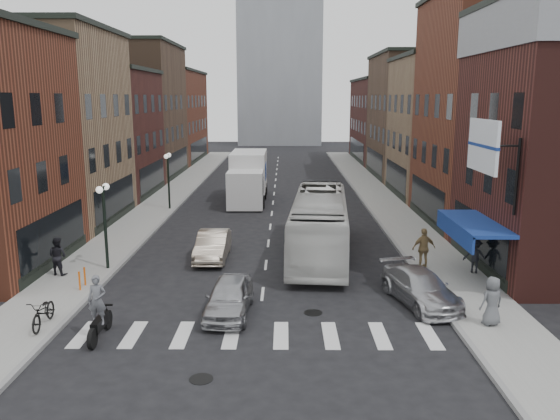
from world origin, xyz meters
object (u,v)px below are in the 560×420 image
object	(u,v)px
bike_rack	(82,278)
ped_right_c	(492,301)
motorcycle_rider	(98,310)
sedan_left_near	(229,297)
billboard_sign	(485,148)
streetlamp_near	(104,210)
streetlamp_far	(168,170)
ped_left_solo	(58,256)
box_truck	(248,178)
ped_right_a	(475,256)
parked_bicycle	(44,312)
ped_right_b	(424,248)
curb_car	(420,288)
transit_bus	(319,224)
sedan_left_far	(213,245)

from	to	relation	value
bike_rack	ped_right_c	world-z (taller)	ped_right_c
motorcycle_rider	sedan_left_near	bearing A→B (deg)	27.33
billboard_sign	motorcycle_rider	bearing A→B (deg)	-164.53
streetlamp_near	streetlamp_far	size ratio (longest dim) A/B	1.00
ped_left_solo	ped_right_c	world-z (taller)	ped_right_c
ped_left_solo	box_truck	bearing A→B (deg)	-94.94
ped_right_a	ped_right_c	size ratio (longest dim) A/B	0.92
box_truck	parked_bicycle	distance (m)	24.81
ped_right_b	streetlamp_far	bearing A→B (deg)	-52.68
ped_right_b	billboard_sign	bearing A→B (deg)	97.94
curb_car	ped_left_solo	xyz separation A→B (m)	(-15.59, 3.02, 0.36)
billboard_sign	transit_bus	xyz separation A→B (m)	(-5.88, 6.35, -4.53)
ped_right_a	streetlamp_far	bearing A→B (deg)	-22.42
box_truck	ped_right_b	world-z (taller)	box_truck
streetlamp_far	sedan_left_near	bearing A→B (deg)	-71.96
bike_rack	motorcycle_rider	world-z (taller)	motorcycle_rider
transit_bus	ped_right_a	world-z (taller)	transit_bus
streetlamp_near	sedan_left_near	bearing A→B (deg)	-39.52
ped_right_a	sedan_left_near	bearing A→B (deg)	41.34
sedan_left_near	ped_left_solo	world-z (taller)	ped_left_solo
bike_rack	parked_bicycle	bearing A→B (deg)	-88.55
billboard_sign	motorcycle_rider	xyz separation A→B (m)	(-13.91, -3.85, -5.08)
ped_right_c	ped_left_solo	bearing A→B (deg)	-36.07
transit_bus	sedan_left_far	xyz separation A→B (m)	(-5.41, -0.85, -0.90)
ped_right_c	ped_right_b	bearing A→B (deg)	-102.28
streetlamp_near	ped_left_solo	distance (m)	2.86
parked_bicycle	ped_right_a	xyz separation A→B (m)	(17.10, 6.13, 0.29)
billboard_sign	ped_left_solo	xyz separation A→B (m)	(-17.90, 2.52, -5.11)
box_truck	sedan_left_near	bearing A→B (deg)	-88.12
curb_car	ped_left_solo	size ratio (longest dim) A/B	2.60
sedan_left_near	sedan_left_far	world-z (taller)	sedan_left_far
ped_left_solo	ped_right_a	xyz separation A→B (m)	(18.91, 0.47, -0.07)
parked_bicycle	ped_right_c	distance (m)	15.69
sedan_left_far	parked_bicycle	distance (m)	9.88
box_truck	parked_bicycle	xyz separation A→B (m)	(-5.55, -24.15, -1.21)
billboard_sign	box_truck	world-z (taller)	billboard_sign
bike_rack	sedan_left_near	size ratio (longest dim) A/B	0.20
billboard_sign	ped_left_solo	bearing A→B (deg)	171.99
bike_rack	ped_right_a	size ratio (longest dim) A/B	0.50
sedan_left_near	parked_bicycle	bearing A→B (deg)	-163.89
box_truck	ped_right_c	xyz separation A→B (m)	(10.14, -23.88, -0.84)
streetlamp_near	curb_car	distance (m)	14.43
billboard_sign	ped_right_b	bearing A→B (deg)	107.60
ped_left_solo	curb_car	bearing A→B (deg)	-174.21
ped_right_c	streetlamp_near	bearing A→B (deg)	-41.17
ped_right_b	ped_right_c	xyz separation A→B (m)	(0.76, -6.54, -0.08)
streetlamp_far	sedan_left_near	xyz separation A→B (m)	(6.23, -19.14, -2.24)
bike_rack	transit_bus	bearing A→B (deg)	28.32
billboard_sign	ped_right_a	xyz separation A→B (m)	(1.01, 2.99, -5.18)
sedan_left_near	ped_left_solo	xyz separation A→B (m)	(-8.14, 4.16, 0.34)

